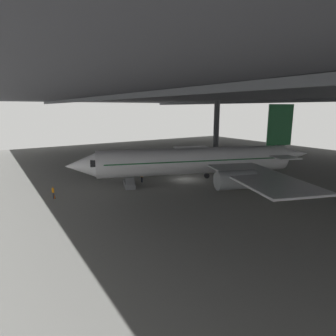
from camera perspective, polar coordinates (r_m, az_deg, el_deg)
ground_plane at (r=47.39m, az=3.63°, el=-2.25°), size 110.00×110.00×0.00m
hangar_structure at (r=55.35m, az=15.69°, el=14.18°), size 121.00×99.00×14.79m
airplane_main at (r=44.33m, az=6.37°, el=1.47°), size 38.12×38.37×12.26m
boarding_stairs at (r=43.28m, az=-7.82°, el=-2.69°), size 4.58×2.79×4.82m
crew_worker_near_nose at (r=39.95m, az=-22.17°, el=-4.44°), size 0.55×0.25×1.65m
crew_worker_by_stairs at (r=45.22m, az=-5.31°, el=-1.66°), size 0.54×0.28×1.75m
traffic_cone_orange at (r=40.11m, az=-21.98°, el=-5.33°), size 0.36×0.36×0.60m
baggage_tug at (r=54.70m, az=11.96°, el=0.01°), size 1.74×2.43×0.90m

